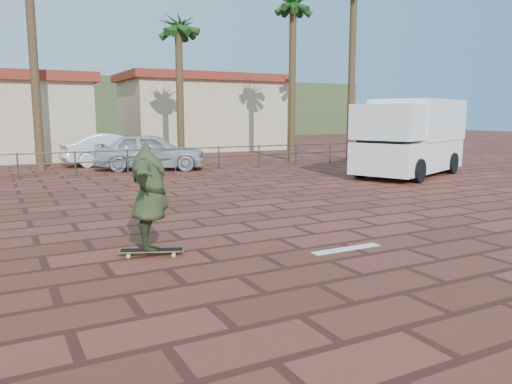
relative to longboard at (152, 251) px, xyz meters
The scene contains 13 objects.
ground 2.50m from the longboard, ahead, with size 120.00×120.00×0.00m, color brown.
paint_stripe 3.42m from the longboard, 20.67° to the right, with size 1.40×0.22×0.01m, color white.
guardrail 12.26m from the longboard, 78.22° to the left, with size 24.06×0.06×1.00m.
palm_center 17.76m from the longboard, 68.83° to the left, with size 2.40×2.40×7.75m.
palm_right 19.60m from the longboard, 50.58° to the left, with size 2.40×2.40×9.05m.
building_east 26.30m from the longboard, 66.36° to the left, with size 10.60×6.60×5.00m.
hill_front 50.14m from the longboard, 87.14° to the left, with size 70.00×18.00×6.00m, color #384C28.
longboard is the anchor object (origin of this frame).
skateboarder 0.93m from the longboard, ahead, with size 2.23×0.61×1.82m, color #313D21.
campervan 13.92m from the longboard, 27.61° to the left, with size 6.17×4.40×2.96m.
car_silver 13.66m from the longboard, 73.89° to the left, with size 1.88×4.68×1.60m, color #B4B6BB.
car_white 16.27m from the longboard, 80.30° to the left, with size 1.58×4.53×1.49m, color silver.
street_sign 17.67m from the longboard, 34.57° to the left, with size 0.41×0.21×2.12m.
Camera 1 is at (-4.77, -8.10, 2.38)m, focal length 35.00 mm.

